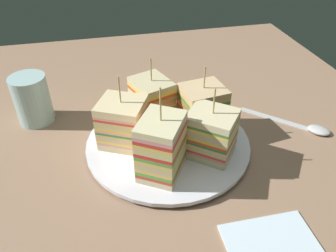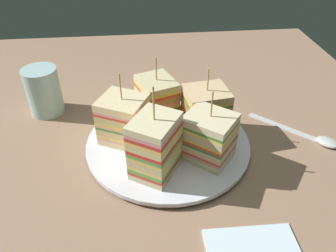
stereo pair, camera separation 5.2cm
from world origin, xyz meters
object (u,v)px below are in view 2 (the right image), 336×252
object	(u,v)px
chip_pile	(161,135)
spoon	(315,138)
sandwich_wedge_0	(155,146)
sandwich_wedge_1	(208,137)
sandwich_wedge_3	(157,99)
drinking_glass	(45,94)
sandwich_wedge_4	(124,120)
plate	(168,143)
sandwich_wedge_2	(205,110)

from	to	relation	value
chip_pile	spoon	xyz separation A→B (cm)	(0.68, 26.21, -2.04)
sandwich_wedge_0	chip_pile	xyz separation A→B (cm)	(-6.58, 1.33, -3.37)
sandwich_wedge_0	sandwich_wedge_1	bearing A→B (deg)	-42.49
sandwich_wedge_1	spoon	size ratio (longest dim) A/B	0.88
sandwich_wedge_3	drinking_glass	bearing A→B (deg)	-126.04
sandwich_wedge_4	drinking_glass	world-z (taller)	sandwich_wedge_4
plate	sandwich_wedge_0	bearing A→B (deg)	-20.60
spoon	chip_pile	bearing A→B (deg)	-137.42
plate	sandwich_wedge_0	distance (cm)	8.67
sandwich_wedge_3	chip_pile	world-z (taller)	sandwich_wedge_3
sandwich_wedge_1	spoon	distance (cm)	20.34
sandwich_wedge_1	sandwich_wedge_0	bearing A→B (deg)	54.53
sandwich_wedge_0	chip_pile	world-z (taller)	sandwich_wedge_0
sandwich_wedge_1	sandwich_wedge_4	size ratio (longest dim) A/B	0.96
sandwich_wedge_2	spoon	distance (cm)	19.46
sandwich_wedge_0	spoon	xyz separation A→B (cm)	(-5.91, 27.55, -5.41)
plate	sandwich_wedge_3	distance (cm)	8.23
sandwich_wedge_1	sandwich_wedge_2	world-z (taller)	sandwich_wedge_1
sandwich_wedge_0	chip_pile	bearing A→B (deg)	20.00
chip_pile	sandwich_wedge_0	bearing A→B (deg)	-11.46
chip_pile	spoon	distance (cm)	26.30
sandwich_wedge_0	chip_pile	size ratio (longest dim) A/B	1.80
sandwich_wedge_4	sandwich_wedge_2	bearing A→B (deg)	32.25
spoon	sandwich_wedge_1	bearing A→B (deg)	-125.50
sandwich_wedge_4	spoon	world-z (taller)	sandwich_wedge_4
sandwich_wedge_3	sandwich_wedge_4	distance (cm)	7.93
sandwich_wedge_0	spoon	size ratio (longest dim) A/B	1.08
sandwich_wedge_1	drinking_glass	distance (cm)	32.26
chip_pile	plate	bearing A→B (deg)	90.57
drinking_glass	spoon	bearing A→B (deg)	73.83
chip_pile	sandwich_wedge_1	bearing A→B (deg)	57.61
sandwich_wedge_0	sandwich_wedge_4	bearing A→B (deg)	60.37
drinking_glass	plate	bearing A→B (deg)	59.34
sandwich_wedge_4	sandwich_wedge_1	bearing A→B (deg)	2.00
sandwich_wedge_2	sandwich_wedge_4	bearing A→B (deg)	-2.23
plate	sandwich_wedge_3	world-z (taller)	sandwich_wedge_3
chip_pile	drinking_glass	size ratio (longest dim) A/B	0.88
sandwich_wedge_0	sandwich_wedge_4	world-z (taller)	sandwich_wedge_0
sandwich_wedge_0	sandwich_wedge_2	size ratio (longest dim) A/B	1.24
sandwich_wedge_1	sandwich_wedge_4	world-z (taller)	sandwich_wedge_4
sandwich_wedge_1	chip_pile	size ratio (longest dim) A/B	1.47
sandwich_wedge_0	sandwich_wedge_3	xyz separation A→B (cm)	(-13.53, 1.26, -0.78)
sandwich_wedge_1	sandwich_wedge_2	xyz separation A→B (cm)	(-7.03, 0.90, 0.05)
sandwich_wedge_1	sandwich_wedge_3	bearing A→B (deg)	-20.28
sandwich_wedge_3	drinking_glass	world-z (taller)	sandwich_wedge_3
spoon	drinking_glass	bearing A→B (deg)	-152.10
chip_pile	sandwich_wedge_4	bearing A→B (deg)	-103.75
plate	sandwich_wedge_1	world-z (taller)	sandwich_wedge_1
sandwich_wedge_4	plate	bearing A→B (deg)	15.02
plate	chip_pile	distance (cm)	2.03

